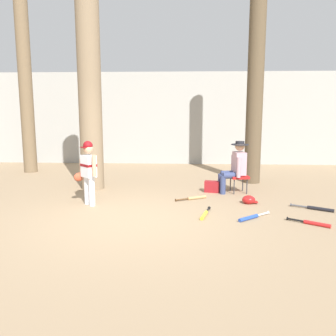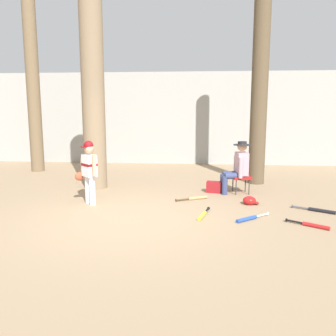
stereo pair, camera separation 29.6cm
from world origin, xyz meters
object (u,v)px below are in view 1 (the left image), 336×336
at_px(tree_behind_spectator, 255,90).
at_px(bat_yellow_trainer, 205,214).
at_px(tree_near_player, 90,101).
at_px(batting_helmet_red, 249,200).
at_px(folding_stool, 239,177).
at_px(handbag_beside_stool, 212,187).
at_px(bat_wood_tan, 194,198).
at_px(tree_far_left, 25,70).
at_px(bat_black_composite, 317,208).
at_px(young_ballplayer, 88,169).
at_px(seated_spectator, 235,166).
at_px(bat_blue_youth, 251,217).
at_px(bat_red_barrel, 314,223).

relative_size(tree_behind_spectator, bat_yellow_trainer, 7.55).
bearing_deg(tree_behind_spectator, tree_near_player, -166.97).
bearing_deg(batting_helmet_red, folding_stool, 94.58).
relative_size(tree_near_player, handbag_beside_stool, 14.69).
bearing_deg(folding_stool, batting_helmet_red, -85.42).
relative_size(handbag_beside_stool, bat_yellow_trainer, 0.47).
xyz_separation_m(folding_stool, batting_helmet_red, (0.08, -0.97, -0.29)).
xyz_separation_m(handbag_beside_stool, bat_wood_tan, (-0.42, -0.70, -0.10)).
bearing_deg(bat_wood_tan, tree_far_left, 147.83).
xyz_separation_m(bat_black_composite, batting_helmet_red, (-1.24, 0.42, 0.05)).
relative_size(tree_behind_spectator, bat_black_composite, 7.46).
height_order(tree_behind_spectator, bat_black_composite, tree_behind_spectator).
relative_size(tree_far_left, bat_black_composite, 9.23).
distance_m(young_ballplayer, seated_spectator, 3.32).
bearing_deg(folding_stool, bat_yellow_trainer, -114.70).
xyz_separation_m(seated_spectator, handbag_beside_stool, (-0.52, 0.03, -0.51)).
bearing_deg(bat_blue_youth, tree_near_player, 146.16).
distance_m(tree_behind_spectator, bat_red_barrel, 4.26).
xyz_separation_m(tree_behind_spectator, bat_red_barrel, (0.42, -3.51, -2.38)).
height_order(tree_near_player, tree_behind_spectator, tree_behind_spectator).
height_order(bat_yellow_trainer, batting_helmet_red, batting_helmet_red).
xyz_separation_m(handbag_beside_stool, bat_blue_youth, (0.55, -2.05, -0.10)).
xyz_separation_m(seated_spectator, batting_helmet_red, (0.18, -0.96, -0.56)).
bearing_deg(tree_near_player, seated_spectator, -4.74).
relative_size(handbag_beside_stool, tree_far_left, 0.05).
relative_size(tree_far_left, bat_blue_youth, 10.52).
xyz_separation_m(tree_behind_spectator, bat_yellow_trainer, (-1.39, -3.09, -2.38)).
distance_m(folding_stool, bat_blue_youth, 2.07).
xyz_separation_m(tree_far_left, bat_red_barrel, (6.94, -4.76, -3.03)).
bearing_deg(tree_near_player, young_ballplayer, -78.26).
distance_m(folding_stool, bat_yellow_trainer, 2.11).
height_order(tree_behind_spectator, bat_red_barrel, tree_behind_spectator).
distance_m(seated_spectator, bat_red_barrel, 2.59).
distance_m(tree_near_player, bat_red_barrel, 5.53).
relative_size(tree_behind_spectator, batting_helmet_red, 17.18).
bearing_deg(bat_black_composite, young_ballplayer, 178.04).
xyz_separation_m(young_ballplayer, bat_red_barrel, (4.12, -1.08, -0.71)).
xyz_separation_m(tree_near_player, bat_blue_youth, (3.44, -2.30, -2.07)).
bearing_deg(tree_far_left, seated_spectator, -22.55).
relative_size(folding_stool, bat_yellow_trainer, 0.64).
bearing_deg(tree_behind_spectator, bat_blue_youth, -100.09).
relative_size(tree_near_player, bat_black_composite, 6.83).
bearing_deg(handbag_beside_stool, bat_red_barrel, -56.43).
distance_m(seated_spectator, batting_helmet_red, 1.12).
height_order(tree_behind_spectator, tree_far_left, tree_far_left).
bearing_deg(handbag_beside_stool, young_ballplayer, -153.98).
height_order(seated_spectator, bat_blue_youth, seated_spectator).
distance_m(bat_black_composite, batting_helmet_red, 1.31).
relative_size(folding_stool, batting_helmet_red, 1.45).
height_order(seated_spectator, bat_wood_tan, seated_spectator).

